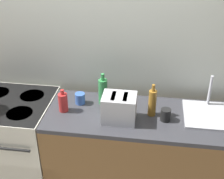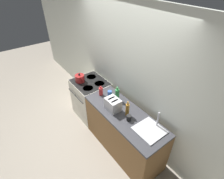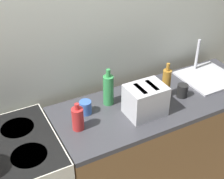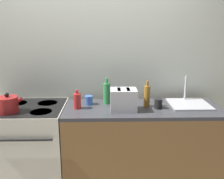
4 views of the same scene
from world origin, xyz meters
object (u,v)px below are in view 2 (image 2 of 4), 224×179
(kettle, at_px, (80,78))
(bottle_amber, at_px, (127,110))
(bottle_green, at_px, (117,94))
(stove, at_px, (91,98))
(cup_black, at_px, (129,118))
(bottle_red, at_px, (101,91))
(toaster, at_px, (113,104))
(cup_blue, at_px, (110,93))

(kettle, xyz_separation_m, bottle_amber, (1.38, 0.14, 0.04))
(bottle_green, bearing_deg, stove, -172.66)
(bottle_amber, height_order, cup_black, bottle_amber)
(kettle, bearing_deg, bottle_green, 14.80)
(kettle, distance_m, cup_black, 1.49)
(bottle_amber, xyz_separation_m, cup_black, (0.11, -0.06, -0.07))
(bottle_red, bearing_deg, stove, 173.99)
(toaster, xyz_separation_m, cup_blue, (-0.36, 0.19, -0.06))
(stove, height_order, bottle_green, bottle_green)
(stove, relative_size, toaster, 3.47)
(toaster, height_order, bottle_amber, bottle_amber)
(bottle_green, bearing_deg, toaster, -53.42)
(stove, distance_m, cup_black, 1.43)
(toaster, bearing_deg, bottle_green, 126.58)
(stove, bearing_deg, bottle_green, 7.34)
(stove, bearing_deg, bottle_amber, -0.50)
(bottle_red, distance_m, bottle_amber, 0.72)
(kettle, distance_m, bottle_red, 0.67)
(stove, height_order, cup_blue, cup_blue)
(stove, xyz_separation_m, cup_black, (1.34, -0.07, 0.49))
(kettle, relative_size, bottle_red, 1.28)
(cup_blue, height_order, cup_black, cup_black)
(kettle, distance_m, bottle_amber, 1.39)
(bottle_green, relative_size, cup_blue, 2.96)
(kettle, relative_size, toaster, 0.96)
(stove, relative_size, cup_black, 8.99)
(stove, distance_m, cup_blue, 0.80)
(bottle_green, xyz_separation_m, bottle_amber, (0.42, -0.12, -0.00))
(cup_black, bearing_deg, toaster, -172.66)
(cup_blue, bearing_deg, bottle_red, -129.95)
(bottle_red, height_order, bottle_green, bottle_green)
(kettle, height_order, toaster, toaster)
(stove, bearing_deg, cup_black, -3.06)
(toaster, bearing_deg, cup_blue, 151.58)
(stove, bearing_deg, cup_blue, 6.92)
(kettle, relative_size, bottle_green, 0.89)
(bottle_amber, distance_m, cup_blue, 0.62)
(kettle, xyz_separation_m, cup_blue, (0.77, 0.23, -0.03))
(toaster, relative_size, bottle_green, 0.93)
(toaster, relative_size, bottle_amber, 0.94)
(bottle_amber, xyz_separation_m, cup_blue, (-0.61, 0.09, -0.07))
(kettle, bearing_deg, bottle_amber, 5.73)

